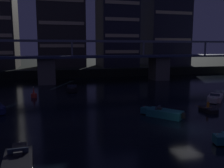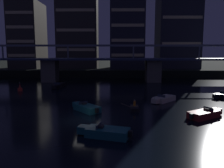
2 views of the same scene
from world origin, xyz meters
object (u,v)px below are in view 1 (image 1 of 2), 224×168
speedboat_mid_right (18,163)px  river_bridge (106,63)px  tower_east_tall (166,2)px  speedboat_near_right (215,98)px  speedboat_far_center (163,113)px  speedboat_mid_left (72,88)px  channel_buoy (34,95)px  tower_central (117,28)px  tower_west_tall (61,13)px  dinghy_with_paddler (208,109)px

speedboat_mid_right → river_bridge: bearing=68.5°
tower_east_tall → speedboat_mid_right: size_ratio=7.70×
speedboat_near_right → speedboat_far_center: (-11.39, -5.74, 0.00)m
speedboat_mid_left → channel_buoy: bearing=-143.8°
tower_east_tall → speedboat_near_right: size_ratio=9.11×
speedboat_mid_left → speedboat_mid_right: (-6.22, -28.27, 0.00)m
tower_central → tower_east_tall: 19.00m
speedboat_mid_left → speedboat_mid_right: same height
channel_buoy → river_bridge: bearing=43.8°
tower_west_tall → dinghy_with_paddler: bearing=-72.7°
tower_west_tall → channel_buoy: 37.88m
tower_central → channel_buoy: (-22.56, -31.58, -12.91)m
river_bridge → tower_west_tall: (-8.81, 18.59, 13.32)m
speedboat_far_center → speedboat_near_right: bearing=26.8°
channel_buoy → dinghy_with_paddler: size_ratio=0.66×
speedboat_mid_right → speedboat_mid_left: bearing=77.6°
tower_west_tall → speedboat_far_center: 51.80m
speedboat_mid_right → dinghy_with_paddler: bearing=23.6°
tower_west_tall → tower_central: (16.13, -1.63, -4.13)m
tower_central → river_bridge: bearing=-113.3°
tower_west_tall → tower_central: 16.73m
speedboat_near_right → speedboat_mid_right: (-26.05, -14.36, 0.00)m
river_bridge → speedboat_far_center: 29.81m
tower_west_tall → speedboat_mid_left: (-0.01, -28.51, -17.11)m
river_bridge → dinghy_with_paddler: (6.04, -28.98, -3.93)m
tower_east_tall → speedboat_near_right: bearing=-107.1°
river_bridge → speedboat_near_right: size_ratio=19.36×
tower_west_tall → speedboat_near_right: tower_west_tall is taller
speedboat_mid_right → speedboat_far_center: same height
tower_west_tall → speedboat_mid_left: 33.25m
speedboat_mid_left → dinghy_with_paddler: 24.17m
speedboat_far_center → channel_buoy: bearing=134.8°
tower_east_tall → speedboat_far_center: bearing=-116.9°
channel_buoy → dinghy_with_paddler: 25.67m
speedboat_near_right → speedboat_mid_right: bearing=-151.1°
speedboat_near_right → speedboat_mid_left: same height
channel_buoy → dinghy_with_paddler: (21.28, -14.36, -0.20)m
tower_west_tall → channel_buoy: size_ratio=17.58×
tower_west_tall → tower_east_tall: bearing=0.3°
speedboat_mid_right → speedboat_far_center: (14.66, 8.62, 0.00)m
tower_central → speedboat_near_right: size_ratio=5.14×
tower_east_tall → speedboat_near_right: tower_east_tall is taller
tower_east_tall → speedboat_mid_left: bearing=-138.9°
tower_west_tall → speedboat_far_center: (8.43, -48.16, -17.11)m
speedboat_mid_right → channel_buoy: size_ratio=2.97×
speedboat_mid_left → speedboat_near_right: bearing=-35.1°
speedboat_far_center → dinghy_with_paddler: size_ratio=1.71×
river_bridge → tower_west_tall: tower_west_tall is taller
tower_west_tall → speedboat_mid_left: tower_west_tall is taller
river_bridge → tower_central: bearing=66.7°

